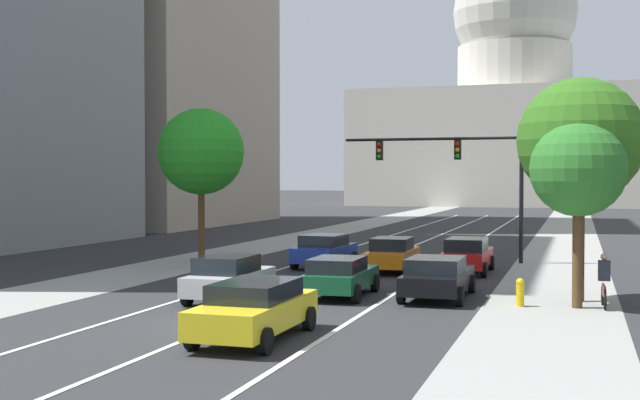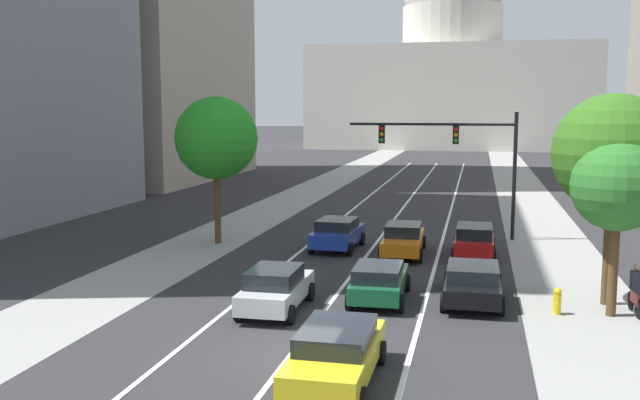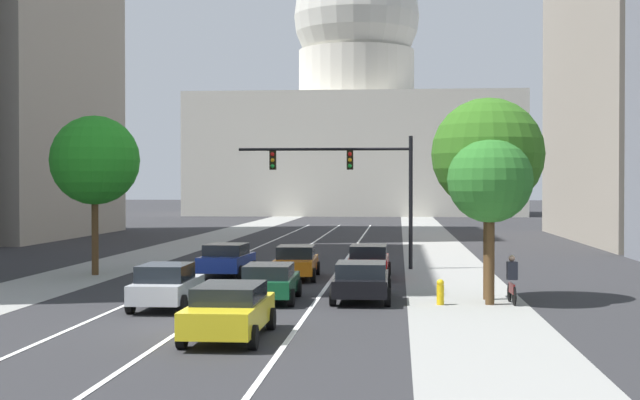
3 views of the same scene
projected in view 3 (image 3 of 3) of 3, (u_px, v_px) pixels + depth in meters
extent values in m
plane|color=#2B2B2D|center=(313.00, 243.00, 66.46)|extent=(400.00, 400.00, 0.00)
cube|color=gray|center=(182.00, 246.00, 62.23)|extent=(4.22, 130.00, 0.01)
cube|color=gray|center=(435.00, 248.00, 60.73)|extent=(4.22, 130.00, 0.01)
cube|color=white|center=(232.00, 258.00, 51.80)|extent=(0.16, 90.00, 0.01)
cube|color=white|center=(289.00, 259.00, 51.52)|extent=(0.16, 90.00, 0.01)
cube|color=white|center=(346.00, 259.00, 51.23)|extent=(0.16, 90.00, 0.01)
cube|color=beige|center=(356.00, 156.00, 133.43)|extent=(46.94, 23.67, 17.12)
cylinder|color=beige|center=(356.00, 75.00, 133.24)|extent=(16.94, 16.94, 6.90)
sphere|color=beige|center=(356.00, 17.00, 133.10)|extent=(18.40, 18.40, 18.40)
cube|color=red|center=(369.00, 264.00, 40.72)|extent=(1.74, 4.34, 0.67)
cube|color=black|center=(369.00, 251.00, 40.34)|extent=(1.59, 2.39, 0.54)
cylinder|color=black|center=(352.00, 268.00, 42.27)|extent=(0.22, 0.64, 0.64)
cylinder|color=black|center=(388.00, 269.00, 42.11)|extent=(0.22, 0.64, 0.64)
cylinder|color=black|center=(348.00, 274.00, 39.34)|extent=(0.22, 0.64, 0.64)
cylinder|color=black|center=(387.00, 275.00, 39.18)|extent=(0.22, 0.64, 0.64)
cube|color=#1E389E|center=(227.00, 262.00, 41.57)|extent=(2.07, 4.17, 0.68)
cube|color=black|center=(226.00, 249.00, 41.45)|extent=(1.83, 2.25, 0.51)
cylinder|color=black|center=(215.00, 267.00, 43.08)|extent=(0.25, 0.65, 0.64)
cylinder|color=black|center=(253.00, 267.00, 42.83)|extent=(0.25, 0.65, 0.64)
cylinder|color=black|center=(199.00, 272.00, 40.33)|extent=(0.25, 0.65, 0.64)
cylinder|color=black|center=(240.00, 273.00, 40.08)|extent=(0.25, 0.65, 0.64)
cube|color=#B2B5BA|center=(167.00, 289.00, 30.86)|extent=(1.78, 4.32, 0.65)
cube|color=black|center=(165.00, 272.00, 30.60)|extent=(1.61, 2.24, 0.56)
cylinder|color=black|center=(153.00, 293.00, 32.38)|extent=(0.23, 0.64, 0.64)
cylinder|color=black|center=(201.00, 294.00, 32.26)|extent=(0.23, 0.64, 0.64)
cylinder|color=black|center=(130.00, 304.00, 29.47)|extent=(0.23, 0.64, 0.64)
cylinder|color=black|center=(182.00, 305.00, 29.35)|extent=(0.23, 0.64, 0.64)
cube|color=orange|center=(296.00, 265.00, 40.69)|extent=(1.90, 4.84, 0.62)
cube|color=black|center=(296.00, 252.00, 40.68)|extent=(1.67, 2.21, 0.54)
cylinder|color=black|center=(280.00, 268.00, 42.36)|extent=(0.24, 0.65, 0.64)
cylinder|color=black|center=(317.00, 268.00, 42.27)|extent=(0.24, 0.65, 0.64)
cylinder|color=black|center=(273.00, 275.00, 39.11)|extent=(0.24, 0.65, 0.64)
cylinder|color=black|center=(313.00, 275.00, 39.02)|extent=(0.24, 0.65, 0.64)
cube|color=#14512D|center=(271.00, 284.00, 32.65)|extent=(1.86, 4.33, 0.59)
cube|color=black|center=(269.00, 271.00, 32.07)|extent=(1.67, 2.30, 0.48)
cylinder|color=black|center=(252.00, 288.00, 34.16)|extent=(0.24, 0.65, 0.64)
cylinder|color=black|center=(298.00, 288.00, 34.05)|extent=(0.24, 0.65, 0.64)
cylinder|color=black|center=(241.00, 297.00, 31.25)|extent=(0.24, 0.65, 0.64)
cylinder|color=black|center=(291.00, 298.00, 31.14)|extent=(0.24, 0.65, 0.64)
cube|color=black|center=(362.00, 283.00, 32.94)|extent=(1.92, 4.81, 0.61)
cube|color=black|center=(361.00, 269.00, 32.38)|extent=(1.75, 2.29, 0.51)
cylinder|color=black|center=(339.00, 286.00, 34.65)|extent=(0.22, 0.64, 0.64)
cylinder|color=black|center=(388.00, 287.00, 34.49)|extent=(0.22, 0.64, 0.64)
cylinder|color=black|center=(333.00, 297.00, 31.39)|extent=(0.22, 0.64, 0.64)
cylinder|color=black|center=(388.00, 297.00, 31.24)|extent=(0.22, 0.64, 0.64)
cube|color=yellow|center=(229.00, 314.00, 24.67)|extent=(1.85, 4.76, 0.69)
cube|color=black|center=(230.00, 293.00, 24.73)|extent=(1.70, 2.59, 0.47)
cylinder|color=black|center=(209.00, 318.00, 26.37)|extent=(0.22, 0.64, 0.64)
cylinder|color=black|center=(271.00, 319.00, 26.21)|extent=(0.22, 0.64, 0.64)
cylinder|color=black|center=(182.00, 336.00, 23.14)|extent=(0.22, 0.64, 0.64)
cylinder|color=black|center=(253.00, 337.00, 22.98)|extent=(0.22, 0.64, 0.64)
cylinder|color=black|center=(411.00, 203.00, 45.20)|extent=(0.20, 0.20, 6.67)
cylinder|color=black|center=(324.00, 149.00, 45.54)|extent=(8.69, 0.14, 0.14)
cube|color=black|center=(350.00, 160.00, 45.43)|extent=(0.32, 0.28, 0.96)
sphere|color=red|center=(350.00, 154.00, 45.28)|extent=(0.20, 0.20, 0.20)
sphere|color=orange|center=(350.00, 160.00, 45.28)|extent=(0.20, 0.20, 0.20)
sphere|color=green|center=(350.00, 166.00, 45.29)|extent=(0.20, 0.20, 0.20)
cube|color=black|center=(273.00, 160.00, 45.77)|extent=(0.32, 0.28, 0.96)
sphere|color=red|center=(272.00, 154.00, 45.62)|extent=(0.20, 0.20, 0.20)
sphere|color=orange|center=(272.00, 160.00, 45.62)|extent=(0.20, 0.20, 0.20)
sphere|color=green|center=(272.00, 166.00, 45.63)|extent=(0.20, 0.20, 0.20)
cylinder|color=yellow|center=(440.00, 295.00, 31.62)|extent=(0.26, 0.26, 0.70)
sphere|color=yellow|center=(440.00, 283.00, 31.61)|extent=(0.26, 0.26, 0.26)
cylinder|color=yellow|center=(441.00, 295.00, 31.46)|extent=(0.10, 0.12, 0.10)
cylinder|color=black|center=(514.00, 296.00, 31.44)|extent=(0.08, 0.66, 0.66)
cylinder|color=black|center=(509.00, 293.00, 32.48)|extent=(0.08, 0.66, 0.66)
cube|color=#A51919|center=(512.00, 288.00, 31.96)|extent=(0.10, 1.00, 0.36)
cube|color=#262833|center=(512.00, 271.00, 31.90)|extent=(0.37, 0.30, 0.64)
sphere|color=tan|center=(512.00, 258.00, 31.96)|extent=(0.22, 0.22, 0.22)
cylinder|color=#51381E|center=(488.00, 247.00, 33.09)|extent=(0.32, 0.32, 3.89)
sphere|color=#31681B|center=(488.00, 154.00, 33.04)|extent=(4.12, 4.12, 4.12)
cylinder|color=#51381E|center=(490.00, 257.00, 31.66)|extent=(0.32, 0.32, 3.33)
sphere|color=#2C7027|center=(490.00, 180.00, 31.61)|extent=(3.00, 3.00, 3.00)
cylinder|color=#51381E|center=(95.00, 233.00, 42.21)|extent=(0.32, 0.32, 3.91)
sphere|color=#248A20|center=(95.00, 160.00, 42.15)|extent=(4.16, 4.16, 4.16)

